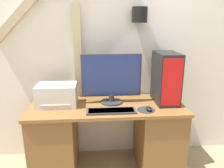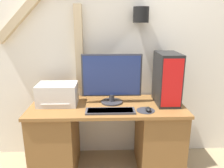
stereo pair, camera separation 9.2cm
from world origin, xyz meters
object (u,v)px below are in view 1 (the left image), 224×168
(keyboard, at_px, (111,111))
(printer, at_px, (57,95))
(mouse, at_px, (149,109))
(monitor, at_px, (111,78))
(computer_tower, at_px, (166,78))

(keyboard, xyz_separation_m, printer, (-0.52, 0.21, 0.10))
(mouse, bearing_deg, keyboard, 179.70)
(monitor, distance_m, printer, 0.56)
(mouse, relative_size, printer, 0.24)
(monitor, bearing_deg, keyboard, -94.89)
(monitor, xyz_separation_m, mouse, (0.33, -0.25, -0.24))
(monitor, distance_m, computer_tower, 0.55)
(monitor, xyz_separation_m, keyboard, (-0.02, -0.25, -0.25))
(monitor, relative_size, printer, 1.55)
(computer_tower, xyz_separation_m, printer, (-1.09, -0.01, -0.15))
(keyboard, height_order, printer, printer)
(mouse, height_order, printer, printer)
(printer, bearing_deg, computer_tower, 0.36)
(computer_tower, bearing_deg, printer, -179.64)
(mouse, height_order, computer_tower, computer_tower)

